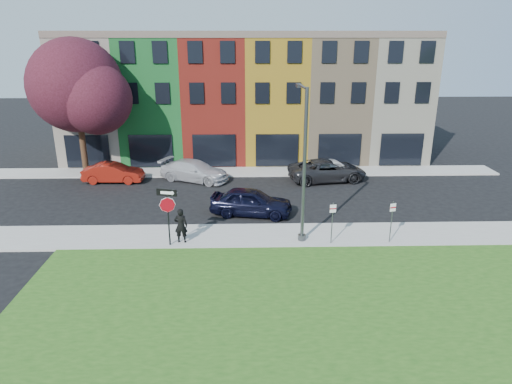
{
  "coord_description": "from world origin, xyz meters",
  "views": [
    {
      "loc": [
        -2.54,
        -19.24,
        10.26
      ],
      "look_at": [
        -1.97,
        4.0,
        2.19
      ],
      "focal_mm": 32.0,
      "sensor_mm": 36.0,
      "label": 1
    }
  ],
  "objects_px": {
    "sedan_near": "(251,202)",
    "street_lamp": "(303,166)",
    "stop_sign": "(167,206)",
    "man": "(181,226)"
  },
  "relations": [
    {
      "from": "stop_sign",
      "to": "street_lamp",
      "type": "bearing_deg",
      "value": 18.91
    },
    {
      "from": "stop_sign",
      "to": "man",
      "type": "bearing_deg",
      "value": 44.25
    },
    {
      "from": "man",
      "to": "street_lamp",
      "type": "bearing_deg",
      "value": -174.82
    },
    {
      "from": "stop_sign",
      "to": "street_lamp",
      "type": "xyz_separation_m",
      "value": [
        6.76,
        0.63,
        1.81
      ]
    },
    {
      "from": "stop_sign",
      "to": "man",
      "type": "distance_m",
      "value": 1.37
    },
    {
      "from": "sedan_near",
      "to": "street_lamp",
      "type": "xyz_separation_m",
      "value": [
        2.56,
        -3.66,
        3.24
      ]
    },
    {
      "from": "street_lamp",
      "to": "man",
      "type": "bearing_deg",
      "value": 178.97
    },
    {
      "from": "man",
      "to": "street_lamp",
      "type": "xyz_separation_m",
      "value": [
        6.2,
        0.3,
        3.02
      ]
    },
    {
      "from": "sedan_near",
      "to": "street_lamp",
      "type": "distance_m",
      "value": 5.52
    },
    {
      "from": "stop_sign",
      "to": "sedan_near",
      "type": "relative_size",
      "value": 0.58
    }
  ]
}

